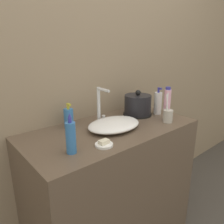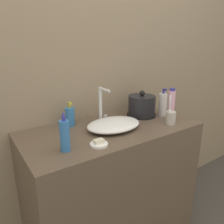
# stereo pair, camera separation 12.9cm
# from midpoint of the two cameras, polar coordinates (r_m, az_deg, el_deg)

# --- Properties ---
(wall_back) EXTENTS (6.00, 0.04, 2.60)m
(wall_back) POSITION_cam_midpoint_polar(r_m,az_deg,el_deg) (1.47, -10.06, 13.78)
(wall_back) COLOR gray
(wall_back) RESTS_ON ground_plane
(vanity_counter) EXTENTS (1.07, 0.53, 0.90)m
(vanity_counter) POSITION_cam_midpoint_polar(r_m,az_deg,el_deg) (1.55, -2.57, -19.90)
(vanity_counter) COLOR brown
(vanity_counter) RESTS_ON ground_plane
(sink_basin) EXTENTS (0.34, 0.25, 0.06)m
(sink_basin) POSITION_cam_midpoint_polar(r_m,az_deg,el_deg) (1.30, -2.21, -3.27)
(sink_basin) COLOR white
(sink_basin) RESTS_ON vanity_counter
(faucet) EXTENTS (0.06, 0.11, 0.23)m
(faucet) POSITION_cam_midpoint_polar(r_m,az_deg,el_deg) (1.38, -5.69, 2.04)
(faucet) COLOR silver
(faucet) RESTS_ON vanity_counter
(electric_kettle) EXTENTS (0.20, 0.20, 0.18)m
(electric_kettle) POSITION_cam_midpoint_polar(r_m,az_deg,el_deg) (1.55, 4.35, 1.60)
(electric_kettle) COLOR black
(electric_kettle) RESTS_ON vanity_counter
(toothbrush_cup) EXTENTS (0.06, 0.06, 0.19)m
(toothbrush_cup) POSITION_cam_midpoint_polar(r_m,az_deg,el_deg) (1.44, 11.89, -0.96)
(toothbrush_cup) COLOR #B7B2A8
(toothbrush_cup) RESTS_ON vanity_counter
(lotion_bottle) EXTENTS (0.06, 0.06, 0.15)m
(lotion_bottle) POSITION_cam_midpoint_polar(r_m,az_deg,el_deg) (1.35, -13.96, -1.54)
(lotion_bottle) COLOR #3370B7
(lotion_bottle) RESTS_ON vanity_counter
(shampoo_bottle) EXTENTS (0.05, 0.05, 0.19)m
(shampoo_bottle) POSITION_cam_midpoint_polar(r_m,az_deg,el_deg) (1.59, 9.62, 2.31)
(shampoo_bottle) COLOR white
(shampoo_bottle) RESTS_ON vanity_counter
(mouthwash_bottle) EXTENTS (0.05, 0.05, 0.19)m
(mouthwash_bottle) POSITION_cam_midpoint_polar(r_m,az_deg,el_deg) (1.03, -14.30, -6.45)
(mouthwash_bottle) COLOR #3370B7
(mouthwash_bottle) RESTS_ON vanity_counter
(hand_cream_bottle) EXTENTS (0.05, 0.05, 0.22)m
(hand_cream_bottle) POSITION_cam_midpoint_polar(r_m,az_deg,el_deg) (1.50, 11.81, 2.19)
(hand_cream_bottle) COLOR #EAA8C6
(hand_cream_bottle) RESTS_ON vanity_counter
(soap_dish) EXTENTS (0.09, 0.09, 0.03)m
(soap_dish) POSITION_cam_midpoint_polar(r_m,az_deg,el_deg) (1.10, -5.51, -8.40)
(soap_dish) COLOR white
(soap_dish) RESTS_ON vanity_counter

